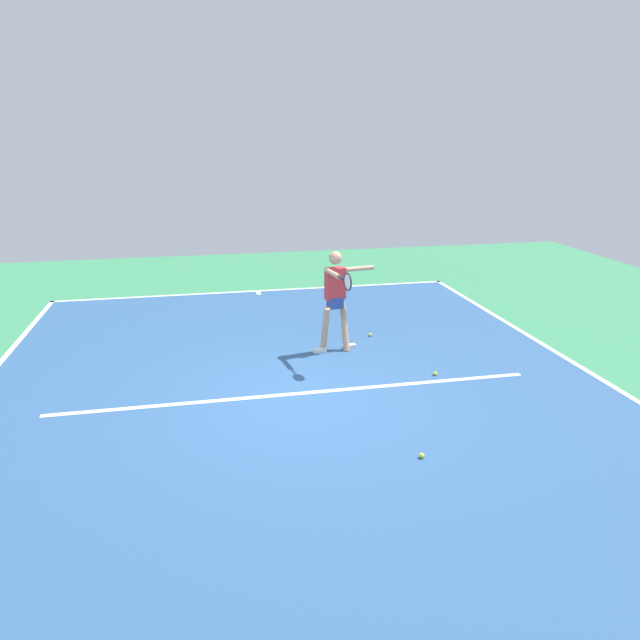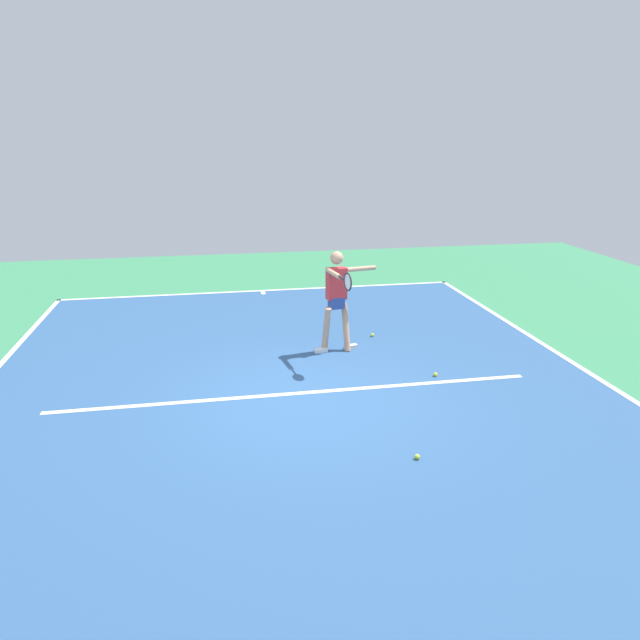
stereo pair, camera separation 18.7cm
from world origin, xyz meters
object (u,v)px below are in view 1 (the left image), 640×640
object	(u,v)px
tennis_player	(336,294)
tennis_ball_by_baseline	(370,335)
tennis_ball_near_service_line	(435,374)
tennis_ball_centre_court	(422,456)

from	to	relation	value
tennis_player	tennis_ball_by_baseline	world-z (taller)	tennis_player
tennis_player	tennis_ball_near_service_line	distance (m)	2.17
tennis_ball_centre_court	tennis_ball_by_baseline	distance (m)	4.41
tennis_player	tennis_ball_centre_court	distance (m)	3.87
tennis_player	tennis_ball_centre_court	world-z (taller)	tennis_player
tennis_ball_near_service_line	tennis_ball_centre_court	bearing A→B (deg)	64.05
tennis_ball_near_service_line	tennis_player	bearing A→B (deg)	-46.99
tennis_ball_centre_court	tennis_ball_near_service_line	distance (m)	2.58
tennis_player	tennis_ball_centre_court	bearing A→B (deg)	83.33
tennis_ball_centre_court	tennis_ball_by_baseline	bearing A→B (deg)	-98.43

